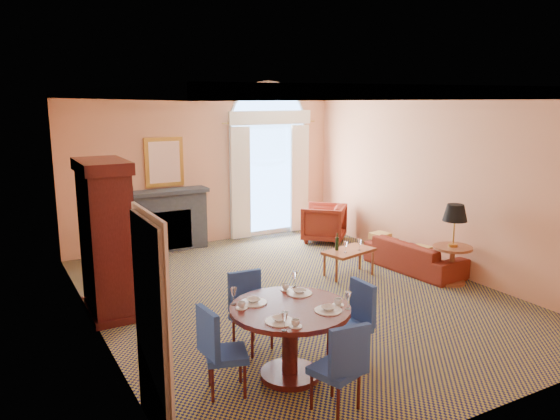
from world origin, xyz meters
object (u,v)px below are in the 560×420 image
coffee_table (349,252)px  armchair (324,223)px  sofa (414,255)px  dining_table (290,326)px  side_table (454,234)px  armoire (106,241)px

coffee_table → armchair: bearing=53.3°
sofa → armchair: armchair is taller
dining_table → side_table: (3.97, 1.40, 0.24)m
armoire → side_table: 5.53m
sofa → armoire: bearing=78.3°
armoire → dining_table: bearing=-65.0°
armchair → side_table: bearing=50.3°
armchair → side_table: (0.35, -3.35, 0.45)m
coffee_table → side_table: (1.27, -1.19, 0.43)m
sofa → dining_table: bearing=115.1°
coffee_table → side_table: 1.79m
coffee_table → side_table: size_ratio=0.76×
dining_table → armchair: (3.62, 4.75, -0.21)m
dining_table → armchair: dining_table is taller
side_table → armoire: bearing=164.4°
armoire → sofa: armoire is taller
sofa → coffee_table: (-1.22, 0.34, 0.15)m
dining_table → sofa: 4.53m
armoire → armchair: armoire is taller
dining_table → coffee_table: bearing=43.8°
armoire → side_table: bearing=-15.6°
side_table → dining_table: bearing=-160.5°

